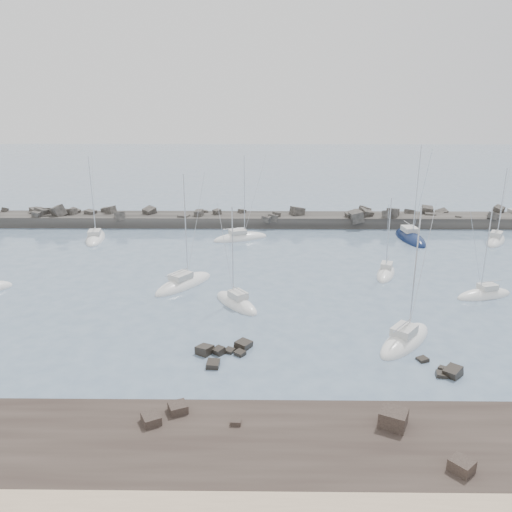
{
  "coord_description": "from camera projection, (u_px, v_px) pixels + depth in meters",
  "views": [
    {
      "loc": [
        -0.87,
        -47.3,
        21.22
      ],
      "look_at": [
        -1.54,
        12.0,
        2.44
      ],
      "focal_mm": 35.0,
      "sensor_mm": 36.0,
      "label": 1
    }
  ],
  "objects": [
    {
      "name": "rock_cluster_far",
      "position": [
        446.0,
        373.0,
        40.32
      ],
      "size": [
        3.21,
        3.86,
        1.48
      ],
      "color": "black",
      "rests_on": "ground"
    },
    {
      "name": "rock_cluster_near",
      "position": [
        223.0,
        354.0,
        43.12
      ],
      "size": [
        5.1,
        4.82,
        1.38
      ],
      "color": "black",
      "rests_on": "ground"
    },
    {
      "name": "sailboat_4",
      "position": [
        240.0,
        238.0,
        78.67
      ],
      "size": [
        9.34,
        6.07,
        14.05
      ],
      "color": "white",
      "rests_on": "ground"
    },
    {
      "name": "breakwater",
      "position": [
        223.0,
        223.0,
        87.68
      ],
      "size": [
        115.0,
        7.49,
        5.28
      ],
      "color": "#2F2D2A",
      "rests_on": "ground"
    },
    {
      "name": "sailboat_1",
      "position": [
        96.0,
        239.0,
        78.56
      ],
      "size": [
        4.21,
        9.18,
        13.89
      ],
      "color": "white",
      "rests_on": "ground"
    },
    {
      "name": "sailboat_7",
      "position": [
        405.0,
        341.0,
        45.32
      ],
      "size": [
        7.41,
        8.23,
        13.54
      ],
      "color": "white",
      "rests_on": "ground"
    },
    {
      "name": "ground",
      "position": [
        270.0,
        314.0,
        51.49
      ],
      "size": [
        400.0,
        400.0,
        0.0
      ],
      "primitive_type": "plane",
      "color": "slate",
      "rests_on": "ground"
    },
    {
      "name": "sailboat_3",
      "position": [
        184.0,
        284.0,
        59.17
      ],
      "size": [
        7.46,
        8.93,
        14.16
      ],
      "color": "white",
      "rests_on": "ground"
    },
    {
      "name": "sailboat_11",
      "position": [
        496.0,
        241.0,
        77.03
      ],
      "size": [
        6.16,
        7.74,
        12.38
      ],
      "color": "white",
      "rests_on": "ground"
    },
    {
      "name": "sailboat_8",
      "position": [
        410.0,
        238.0,
        78.58
      ],
      "size": [
        4.02,
        10.3,
        15.9
      ],
      "color": "#101D42",
      "rests_on": "ground"
    },
    {
      "name": "sailboat_6",
      "position": [
        386.0,
        274.0,
        62.79
      ],
      "size": [
        4.25,
        7.01,
        10.79
      ],
      "color": "white",
      "rests_on": "ground"
    },
    {
      "name": "rock_shelf",
      "position": [
        275.0,
        461.0,
        30.53
      ],
      "size": [
        140.0,
        12.19,
        1.83
      ],
      "color": "black",
      "rests_on": "ground"
    },
    {
      "name": "sailboat_9",
      "position": [
        484.0,
        295.0,
        55.91
      ],
      "size": [
        7.22,
        4.06,
        11.02
      ],
      "color": "white",
      "rests_on": "ground"
    },
    {
      "name": "sailboat_5",
      "position": [
        236.0,
        303.0,
        53.64
      ],
      "size": [
        6.03,
        7.15,
        11.62
      ],
      "color": "white",
      "rests_on": "ground"
    }
  ]
}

